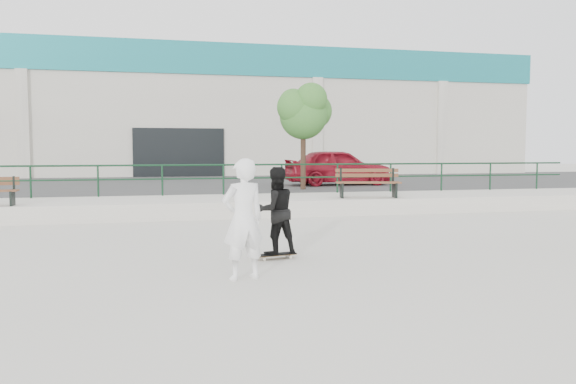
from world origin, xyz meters
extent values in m
plane|color=#B2AFA3|center=(0.00, 0.00, 0.00)|extent=(120.00, 120.00, 0.00)
cube|color=beige|center=(0.00, 9.50, 0.25)|extent=(30.00, 3.00, 0.50)
cube|color=#3B3B3B|center=(0.00, 18.00, 0.25)|extent=(60.00, 14.00, 0.50)
cylinder|color=#133620|center=(0.00, 10.80, 1.50)|extent=(28.00, 0.06, 0.06)
cylinder|color=#133620|center=(0.00, 10.80, 1.05)|extent=(28.00, 0.05, 0.05)
cylinder|color=#133620|center=(-5.00, 10.80, 1.00)|extent=(0.06, 0.06, 1.00)
cylinder|color=#133620|center=(-3.00, 10.80, 1.00)|extent=(0.06, 0.06, 1.00)
cylinder|color=#133620|center=(-1.00, 10.80, 1.00)|extent=(0.06, 0.06, 1.00)
cylinder|color=#133620|center=(1.00, 10.80, 1.00)|extent=(0.06, 0.06, 1.00)
cylinder|color=#133620|center=(3.00, 10.80, 1.00)|extent=(0.06, 0.06, 1.00)
cylinder|color=#133620|center=(5.00, 10.80, 1.00)|extent=(0.06, 0.06, 1.00)
cylinder|color=#133620|center=(7.00, 10.80, 1.00)|extent=(0.06, 0.06, 1.00)
cylinder|color=#133620|center=(9.00, 10.80, 1.00)|extent=(0.06, 0.06, 1.00)
cylinder|color=#133620|center=(11.00, 10.80, 1.00)|extent=(0.06, 0.06, 1.00)
cylinder|color=#133620|center=(13.00, 10.80, 1.00)|extent=(0.06, 0.06, 1.00)
cube|color=silver|center=(0.00, 32.00, 4.00)|extent=(44.00, 16.00, 8.00)
cube|color=#197980|center=(0.00, 32.00, 7.10)|extent=(44.20, 16.20, 1.80)
cube|color=black|center=(0.00, 23.95, 1.60)|extent=(5.00, 0.15, 3.20)
cube|color=silver|center=(-8.00, 23.90, 3.10)|extent=(0.60, 0.25, 6.20)
cube|color=silver|center=(8.00, 23.90, 3.10)|extent=(0.60, 0.25, 6.20)
cube|color=silver|center=(16.00, 23.90, 3.10)|extent=(0.60, 0.25, 6.20)
cube|color=black|center=(-4.97, 8.42, 0.70)|extent=(0.07, 0.48, 0.40)
cube|color=black|center=(-4.98, 8.67, 1.09)|extent=(0.06, 0.05, 0.40)
cube|color=brown|center=(5.26, 8.41, 0.98)|extent=(1.99, 0.55, 0.04)
cube|color=brown|center=(5.30, 8.61, 0.98)|extent=(1.99, 0.55, 0.04)
cube|color=brown|center=(5.35, 8.80, 0.98)|extent=(1.99, 0.55, 0.04)
cube|color=brown|center=(5.36, 8.89, 1.19)|extent=(1.97, 0.46, 0.11)
cube|color=brown|center=(5.36, 8.89, 1.35)|extent=(1.97, 0.46, 0.11)
cube|color=black|center=(4.49, 8.78, 0.73)|extent=(0.18, 0.56, 0.47)
cube|color=black|center=(4.55, 9.07, 1.19)|extent=(0.08, 0.07, 0.47)
cube|color=black|center=(6.12, 8.43, 0.73)|extent=(0.18, 0.56, 0.47)
cube|color=black|center=(6.18, 8.72, 1.19)|extent=(0.08, 0.07, 0.47)
cylinder|color=#432F21|center=(4.24, 12.67, 1.69)|extent=(0.20, 0.20, 2.39)
sphere|color=#286E28|center=(4.24, 12.67, 3.29)|extent=(1.79, 1.79, 1.79)
sphere|color=#286E28|center=(4.74, 12.97, 3.49)|extent=(1.39, 1.39, 1.39)
sphere|color=#286E28|center=(3.84, 12.47, 3.59)|extent=(1.29, 1.29, 1.29)
sphere|color=#286E28|center=(4.44, 12.27, 3.88)|extent=(1.19, 1.19, 1.19)
sphere|color=#286E28|center=(3.94, 13.07, 3.78)|extent=(1.09, 1.09, 1.09)
imported|color=maroon|center=(6.34, 14.91, 1.27)|extent=(4.57, 1.91, 1.54)
cube|color=black|center=(0.98, 2.06, 0.09)|extent=(0.80, 0.35, 0.02)
cube|color=brown|center=(0.98, 2.06, 0.07)|extent=(0.80, 0.35, 0.01)
cube|color=#9B9BA0|center=(0.72, 2.01, 0.04)|extent=(0.09, 0.17, 0.03)
cube|color=#9B9BA0|center=(1.23, 2.11, 0.04)|extent=(0.09, 0.17, 0.03)
cylinder|color=beige|center=(0.74, 1.91, 0.03)|extent=(0.06, 0.04, 0.06)
cylinder|color=beige|center=(0.70, 2.10, 0.03)|extent=(0.06, 0.04, 0.06)
cylinder|color=beige|center=(1.25, 2.02, 0.03)|extent=(0.06, 0.04, 0.06)
cylinder|color=beige|center=(1.21, 2.20, 0.03)|extent=(0.06, 0.04, 0.06)
imported|color=black|center=(0.98, 2.06, 0.90)|extent=(0.89, 0.76, 1.60)
imported|color=white|center=(0.16, 0.56, 0.94)|extent=(0.78, 0.62, 1.88)
camera|label=1|loc=(-1.09, -7.95, 2.01)|focal=35.00mm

